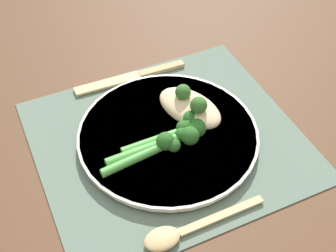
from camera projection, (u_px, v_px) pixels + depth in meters
The scene contains 11 objects.
ground_plane at pixel (168, 141), 0.72m from camera, with size 3.00×3.00×0.00m, color brown.
placemat at pixel (168, 140), 0.72m from camera, with size 0.39×0.35×0.00m.
plate at pixel (168, 135), 0.71m from camera, with size 0.27×0.27×0.01m.
chicken_fillet at pixel (190, 108), 0.72m from camera, with size 0.10×0.13×0.03m.
pesto_dollop_primary at pixel (197, 104), 0.69m from camera, with size 0.03×0.03×0.03m.
pesto_dollop_secondary at pixel (183, 92), 0.71m from camera, with size 0.02×0.02×0.02m.
broccoli_stalk_front at pixel (184, 128), 0.70m from camera, with size 0.13×0.05×0.03m.
broccoli_stalk_right at pixel (172, 139), 0.68m from camera, with size 0.14×0.05×0.03m.
broccoli_stalk_rear at pixel (155, 149), 0.67m from camera, with size 0.12×0.03×0.03m.
knife at pixel (132, 77), 0.81m from camera, with size 0.20×0.02×0.01m.
spoon at pixel (177, 233), 0.60m from camera, with size 0.17×0.03×0.01m.
Camera 1 is at (-0.20, -0.44, 0.53)m, focal length 50.00 mm.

